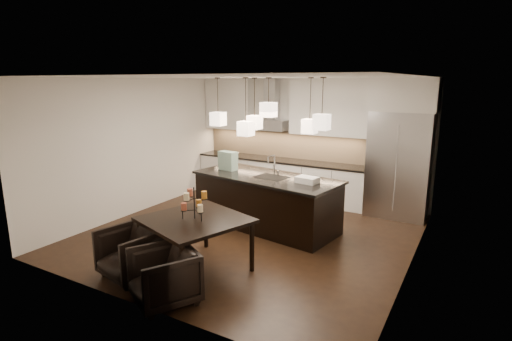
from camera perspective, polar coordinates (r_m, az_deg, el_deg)
The scene contains 37 objects.
floor at distance 7.40m, azimuth -0.77°, elevation -9.09°, with size 5.50×5.50×0.02m, color black.
ceiling at distance 6.88m, azimuth -0.85°, elevation 13.30°, with size 5.50×5.50×0.02m, color white.
wall_back at distance 9.46m, azimuth 7.70°, elevation 4.44°, with size 5.50×0.02×2.80m, color silver.
wall_front at distance 4.89m, azimuth -17.41°, elevation -3.74°, with size 5.50×0.02×2.80m, color silver.
wall_left at distance 8.71m, azimuth -16.70°, elevation 3.32°, with size 0.02×5.50×2.80m, color silver.
wall_right at distance 6.12m, azimuth 22.09°, elevation -0.86°, with size 0.02×5.50×2.80m, color silver.
refrigerator at distance 8.59m, azimuth 19.76°, elevation 0.77°, with size 1.20×0.72×2.15m, color #B7B7BA.
fridge_panel at distance 8.43m, azimuth 20.47°, elevation 10.12°, with size 1.26×0.72×0.65m, color silver.
lower_cabinets at distance 9.59m, azimuth 3.33°, elevation -1.20°, with size 4.21×0.62×0.88m, color silver.
countertop at distance 9.49m, azimuth 3.36°, elevation 1.50°, with size 4.21×0.66×0.04m, color black.
backsplash at distance 9.70m, azimuth 4.18°, elevation 3.74°, with size 4.21×0.02×0.63m, color tan.
upper_cab_left at distance 10.18m, azimuth -3.76°, elevation 9.48°, with size 1.25×0.35×1.25m, color silver.
upper_cab_right at distance 9.01m, azimuth 10.69°, elevation 8.89°, with size 1.86×0.35×1.25m, color silver.
hood_canopy at distance 9.55m, azimuth 1.94°, elevation 6.56°, with size 0.90×0.52×0.24m, color #B7B7BA.
hood_chimney at distance 9.60m, azimuth 2.27°, elevation 10.18°, with size 0.30×0.28×0.96m, color #B7B7BA.
fruit_bowl at distance 10.05m, azimuth -3.26°, elevation 2.43°, with size 0.26×0.26×0.06m, color silver.
island_body at distance 7.61m, azimuth 1.46°, elevation -4.59°, with size 2.71×1.08×0.95m, color black.
island_top at distance 7.48m, azimuth 1.48°, elevation -0.94°, with size 2.79×1.17×0.04m, color black.
faucet at distance 7.45m, azimuth 2.65°, elevation 0.79°, with size 0.11×0.26×0.41m, color silver, non-canonical shape.
tote_bag at distance 7.98m, azimuth -4.04°, elevation 1.41°, with size 0.37×0.19×0.37m, color #164937.
food_container at distance 7.01m, azimuth 7.33°, elevation -1.33°, with size 0.37×0.26×0.11m, color silver.
dining_table at distance 6.01m, azimuth -8.61°, elevation -10.36°, with size 1.33×1.33×0.80m, color black, non-canonical shape.
candelabra at distance 5.79m, azimuth -8.81°, elevation -4.60°, with size 0.38×0.38×0.47m, color black, non-canonical shape.
candle_a at distance 5.69m, azimuth -7.97°, elevation -5.37°, with size 0.08×0.08×0.11m, color beige.
candle_b at distance 5.93m, azimuth -8.16°, elevation -4.62°, with size 0.08×0.08×0.11m, color #C17420.
candle_c at distance 5.80m, azimuth -10.26°, elevation -5.09°, with size 0.08×0.08×0.11m, color #B05238.
candle_d at distance 5.71m, azimuth -7.41°, elevation -3.48°, with size 0.08×0.08×0.11m, color #C17420.
candle_e at distance 5.88m, azimuth -9.42°, elevation -3.09°, with size 0.08×0.08×0.11m, color #B05238.
candle_f at distance 5.67m, azimuth -9.90°, elevation -3.70°, with size 0.08×0.08×0.11m, color beige.
armchair_left at distance 6.04m, azimuth -17.41°, elevation -11.13°, with size 0.76×0.78×0.71m, color black.
armchair_right at distance 5.28m, azimuth -13.01°, elevation -14.51°, with size 0.75×0.77×0.70m, color black.
pendant_a at distance 7.82m, azimuth -5.42°, elevation 7.35°, with size 0.24×0.24×0.26m, color beige.
pendant_b at distance 7.73m, azimuth -0.22°, elevation 6.89°, with size 0.24×0.24×0.26m, color beige.
pendant_c at distance 7.19m, azimuth 1.79°, elevation 8.67°, with size 0.24×0.24×0.26m, color beige.
pendant_d at distance 7.32m, azimuth 7.67°, elevation 6.28°, with size 0.24×0.24×0.26m, color beige.
pendant_e at distance 6.72m, azimuth 9.37°, elevation 6.85°, with size 0.24×0.24×0.26m, color beige.
pendant_f at distance 7.23m, azimuth -1.46°, elevation 6.01°, with size 0.24×0.24×0.26m, color beige.
Camera 1 is at (3.48, -5.93, 2.73)m, focal length 28.00 mm.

